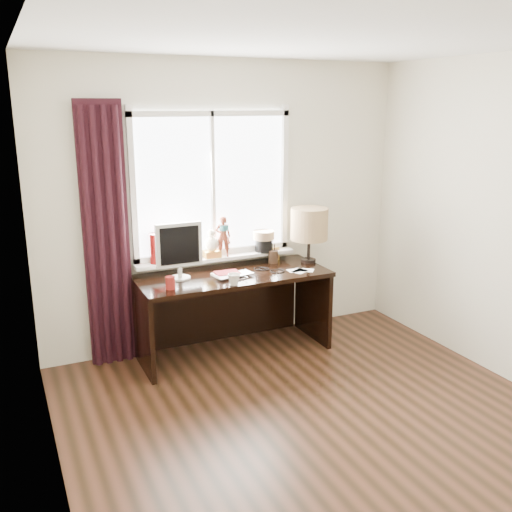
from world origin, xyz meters
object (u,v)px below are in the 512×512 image
laptop (234,275)px  desk (229,297)px  mug (234,279)px  red_cup (170,283)px  monitor (179,247)px  table_lamp (309,225)px

laptop → desk: 0.32m
mug → red_cup: same height
laptop → mug: size_ratio=3.35×
desk → monitor: (-0.47, -0.04, 0.52)m
mug → monitor: monitor is taller
laptop → mug: (-0.09, -0.21, 0.04)m
mug → desk: size_ratio=0.06×
monitor → table_lamp: bearing=-0.0°
mug → desk: (0.12, 0.40, -0.30)m
desk → red_cup: bearing=-156.2°
mug → monitor: (-0.35, 0.35, 0.23)m
laptop → red_cup: 0.60m
red_cup → table_lamp: 1.48m
desk → monitor: size_ratio=3.47×
red_cup → monitor: 0.36m
mug → table_lamp: (0.92, 0.35, 0.31)m
monitor → desk: bearing=5.1°
red_cup → monitor: (0.15, 0.23, 0.23)m
red_cup → mug: bearing=-13.5°
desk → table_lamp: bearing=-3.0°
mug → table_lamp: 1.03m
laptop → red_cup: size_ratio=3.34×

